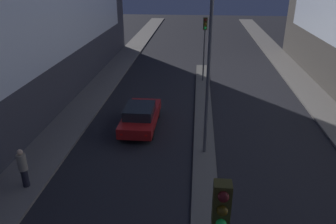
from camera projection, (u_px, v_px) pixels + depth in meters
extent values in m
cube|color=#56544F|center=(204.00, 134.00, 18.13)|extent=(1.09, 28.06, 0.12)
cube|color=#3D3814|center=(222.00, 204.00, 5.83)|extent=(0.32, 0.28, 0.90)
sphere|color=#4C0F0F|center=(223.00, 197.00, 5.55)|extent=(0.20, 0.20, 0.20)
sphere|color=#4C380A|center=(222.00, 211.00, 5.67)|extent=(0.20, 0.20, 0.20)
sphere|color=#1EEA4C|center=(221.00, 224.00, 5.79)|extent=(0.20, 0.20, 0.20)
cylinder|color=#4C4C51|center=(204.00, 56.00, 25.83)|extent=(0.12, 0.12, 4.07)
cube|color=#3D3814|center=(205.00, 24.00, 24.82)|extent=(0.32, 0.28, 0.90)
sphere|color=#4C0F0F|center=(206.00, 20.00, 24.54)|extent=(0.20, 0.20, 0.20)
sphere|color=#4C380A|center=(205.00, 24.00, 24.66)|extent=(0.20, 0.20, 0.20)
sphere|color=#1EEA4C|center=(205.00, 28.00, 24.78)|extent=(0.20, 0.20, 0.20)
cylinder|color=#4C4C51|center=(209.00, 63.00, 14.48)|extent=(0.16, 0.16, 9.07)
cube|color=maroon|center=(141.00, 117.00, 18.87)|extent=(1.84, 4.51, 0.58)
cube|color=black|center=(139.00, 111.00, 18.34)|extent=(1.56, 2.03, 0.54)
cube|color=red|center=(121.00, 135.00, 16.86)|extent=(0.14, 0.04, 0.10)
cube|color=red|center=(146.00, 136.00, 16.75)|extent=(0.14, 0.04, 0.10)
cylinder|color=black|center=(132.00, 112.00, 20.33)|extent=(0.22, 0.64, 0.64)
cylinder|color=black|center=(158.00, 113.00, 20.19)|extent=(0.22, 0.64, 0.64)
cylinder|color=black|center=(122.00, 132.00, 17.78)|extent=(0.22, 0.64, 0.64)
cylinder|color=black|center=(152.00, 134.00, 17.65)|extent=(0.22, 0.64, 0.64)
cylinder|color=black|center=(25.00, 178.00, 13.56)|extent=(0.28, 0.28, 0.80)
cylinder|color=gray|center=(22.00, 162.00, 13.25)|extent=(0.37, 0.37, 0.71)
sphere|color=beige|center=(20.00, 152.00, 13.06)|extent=(0.23, 0.23, 0.23)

